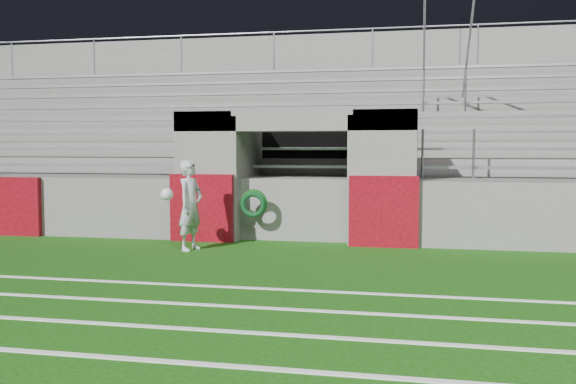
# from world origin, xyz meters

# --- Properties ---
(ground) EXTENTS (90.00, 90.00, 0.00)m
(ground) POSITION_xyz_m (0.00, 0.00, 0.00)
(ground) COLOR #14450B
(ground) RESTS_ON ground
(stadium_structure) EXTENTS (26.00, 8.48, 5.42)m
(stadium_structure) POSITION_xyz_m (0.00, 7.97, 1.49)
(stadium_structure) COLOR #615F5C
(stadium_structure) RESTS_ON ground
(goalkeeper_with_ball) EXTENTS (0.72, 0.72, 1.65)m
(goalkeeper_with_ball) POSITION_xyz_m (-1.64, 1.85, 0.83)
(goalkeeper_with_ball) COLOR #B0B4BA
(goalkeeper_with_ball) RESTS_ON ground
(hose_coil) EXTENTS (0.55, 0.15, 0.55)m
(hose_coil) POSITION_xyz_m (-0.73, 2.93, 0.78)
(hose_coil) COLOR #0E4613
(hose_coil) RESTS_ON ground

